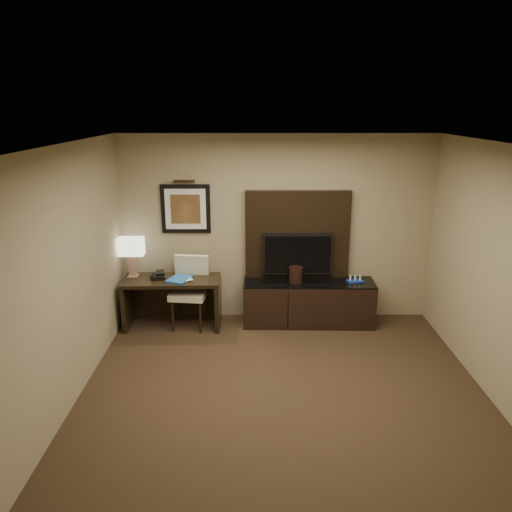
{
  "coord_description": "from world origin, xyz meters",
  "views": [
    {
      "loc": [
        -0.31,
        -4.53,
        3.06
      ],
      "look_at": [
        -0.3,
        1.8,
        1.15
      ],
      "focal_mm": 35.0,
      "sensor_mm": 36.0,
      "label": 1
    }
  ],
  "objects_px": {
    "desk_chair": "(189,293)",
    "minibar_tray": "(355,279)",
    "credenza": "(308,303)",
    "tv": "(297,254)",
    "desk_phone": "(158,275)",
    "ice_bucket": "(296,274)",
    "desk": "(173,303)",
    "table_lamp": "(132,256)"
  },
  "relations": [
    {
      "from": "desk_chair",
      "to": "desk_phone",
      "type": "distance_m",
      "value": 0.5
    },
    {
      "from": "desk_chair",
      "to": "table_lamp",
      "type": "height_order",
      "value": "table_lamp"
    },
    {
      "from": "tv",
      "to": "table_lamp",
      "type": "height_order",
      "value": "table_lamp"
    },
    {
      "from": "desk",
      "to": "credenza",
      "type": "height_order",
      "value": "desk"
    },
    {
      "from": "desk",
      "to": "desk_chair",
      "type": "bearing_deg",
      "value": -2.47
    },
    {
      "from": "desk_phone",
      "to": "table_lamp",
      "type": "bearing_deg",
      "value": 155.87
    },
    {
      "from": "tv",
      "to": "credenza",
      "type": "bearing_deg",
      "value": -40.51
    },
    {
      "from": "credenza",
      "to": "desk_chair",
      "type": "height_order",
      "value": "desk_chair"
    },
    {
      "from": "desk",
      "to": "tv",
      "type": "distance_m",
      "value": 1.92
    },
    {
      "from": "ice_bucket",
      "to": "minibar_tray",
      "type": "relative_size",
      "value": 0.95
    },
    {
      "from": "credenza",
      "to": "ice_bucket",
      "type": "relative_size",
      "value": 8.52
    },
    {
      "from": "desk",
      "to": "ice_bucket",
      "type": "height_order",
      "value": "ice_bucket"
    },
    {
      "from": "tv",
      "to": "table_lamp",
      "type": "distance_m",
      "value": 2.35
    },
    {
      "from": "desk",
      "to": "desk_chair",
      "type": "height_order",
      "value": "desk_chair"
    },
    {
      "from": "minibar_tray",
      "to": "table_lamp",
      "type": "bearing_deg",
      "value": 179.89
    },
    {
      "from": "table_lamp",
      "to": "desk_phone",
      "type": "distance_m",
      "value": 0.46
    },
    {
      "from": "desk_chair",
      "to": "minibar_tray",
      "type": "height_order",
      "value": "desk_chair"
    },
    {
      "from": "desk",
      "to": "desk_phone",
      "type": "bearing_deg",
      "value": 176.31
    },
    {
      "from": "desk",
      "to": "table_lamp",
      "type": "distance_m",
      "value": 0.88
    },
    {
      "from": "credenza",
      "to": "desk",
      "type": "bearing_deg",
      "value": -175.93
    },
    {
      "from": "desk_chair",
      "to": "minibar_tray",
      "type": "distance_m",
      "value": 2.38
    },
    {
      "from": "desk_chair",
      "to": "desk",
      "type": "bearing_deg",
      "value": -174.11
    },
    {
      "from": "desk",
      "to": "desk_phone",
      "type": "xyz_separation_m",
      "value": [
        -0.19,
        0.01,
        0.41
      ]
    },
    {
      "from": "tv",
      "to": "desk",
      "type": "bearing_deg",
      "value": -172.35
    },
    {
      "from": "credenza",
      "to": "tv",
      "type": "relative_size",
      "value": 1.87
    },
    {
      "from": "tv",
      "to": "ice_bucket",
      "type": "height_order",
      "value": "tv"
    },
    {
      "from": "desk",
      "to": "table_lamp",
      "type": "relative_size",
      "value": 2.23
    },
    {
      "from": "tv",
      "to": "minibar_tray",
      "type": "distance_m",
      "value": 0.9
    },
    {
      "from": "credenza",
      "to": "table_lamp",
      "type": "relative_size",
      "value": 3.08
    },
    {
      "from": "tv",
      "to": "desk_phone",
      "type": "relative_size",
      "value": 5.15
    },
    {
      "from": "desk",
      "to": "minibar_tray",
      "type": "distance_m",
      "value": 2.63
    },
    {
      "from": "ice_bucket",
      "to": "tv",
      "type": "bearing_deg",
      "value": 77.67
    },
    {
      "from": "credenza",
      "to": "ice_bucket",
      "type": "xyz_separation_m",
      "value": [
        -0.19,
        -0.0,
        0.43
      ]
    },
    {
      "from": "desk",
      "to": "credenza",
      "type": "bearing_deg",
      "value": 1.41
    },
    {
      "from": "tv",
      "to": "minibar_tray",
      "type": "relative_size",
      "value": 4.33
    },
    {
      "from": "credenza",
      "to": "desk_phone",
      "type": "bearing_deg",
      "value": -176.38
    },
    {
      "from": "desk",
      "to": "table_lamp",
      "type": "xyz_separation_m",
      "value": [
        -0.56,
        0.1,
        0.67
      ]
    },
    {
      "from": "credenza",
      "to": "minibar_tray",
      "type": "bearing_deg",
      "value": 0.85
    },
    {
      "from": "desk_phone",
      "to": "ice_bucket",
      "type": "height_order",
      "value": "ice_bucket"
    },
    {
      "from": "credenza",
      "to": "minibar_tray",
      "type": "distance_m",
      "value": 0.75
    },
    {
      "from": "tv",
      "to": "table_lamp",
      "type": "xyz_separation_m",
      "value": [
        -2.35,
        -0.14,
        0.01
      ]
    },
    {
      "from": "desk",
      "to": "tv",
      "type": "relative_size",
      "value": 1.35
    }
  ]
}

